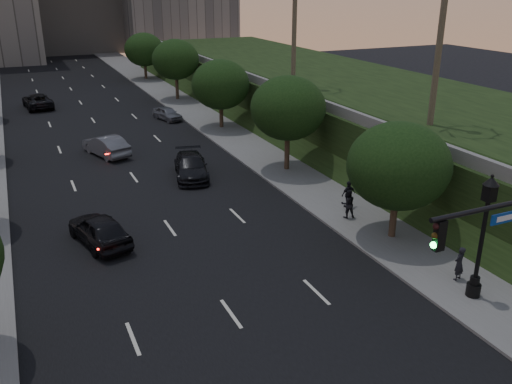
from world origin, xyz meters
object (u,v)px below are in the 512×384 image
sedan_far_right (168,114)px  sedan_mid_left (106,146)px  sedan_far_left (38,101)px  sedan_near_right (191,166)px  sedan_near_left (99,229)px  pedestrian_a (459,263)px  pedestrian_b (348,204)px  pedestrian_c (349,194)px  street_lamp (481,243)px

sedan_far_right → sedan_mid_left: bearing=-144.5°
sedan_far_left → sedan_near_right: sedan_far_left is taller
sedan_near_left → sedan_mid_left: sedan_near_left is taller
pedestrian_a → sedan_mid_left: bearing=-83.4°
sedan_near_right → pedestrian_b: size_ratio=3.15×
pedestrian_c → sedan_far_left: bearing=-73.3°
sedan_mid_left → street_lamp: bearing=93.0°
sedan_near_left → sedan_near_right: (7.43, 7.82, -0.04)m
sedan_near_left → pedestrian_c: pedestrian_c is taller
sedan_far_left → pedestrian_a: (14.63, -45.89, 0.18)m
street_lamp → sedan_near_left: 18.09m
pedestrian_a → sedan_near_left: bearing=-53.4°
sedan_near_left → sedan_mid_left: size_ratio=0.97×
sedan_far_right → street_lamp: bearing=-100.7°
pedestrian_c → pedestrian_b: bearing=50.2°
sedan_far_left → sedan_far_right: 15.54m
pedestrian_b → sedan_near_left: bearing=3.3°
sedan_near_right → pedestrian_a: pedestrian_a is taller
sedan_near_right → sedan_mid_left: bearing=134.2°
sedan_near_right → pedestrian_a: 19.46m
street_lamp → pedestrian_b: street_lamp is taller
sedan_near_left → sedan_mid_left: 15.56m
sedan_mid_left → pedestrian_b: (10.26, -17.96, 0.18)m
pedestrian_c → sedan_near_left: bearing=-11.0°
sedan_far_left → pedestrian_a: 48.16m
sedan_far_left → pedestrian_b: (13.93, -38.07, 0.22)m
sedan_far_left → pedestrian_c: size_ratio=3.40×
street_lamp → pedestrian_b: 9.27m
sedan_mid_left → pedestrian_a: bearing=94.6°
sedan_near_left → pedestrian_a: 17.46m
street_lamp → sedan_near_left: bearing=139.0°
sedan_far_right → pedestrian_a: bearing=-99.9°
sedan_far_left → pedestrian_b: bearing=104.3°
street_lamp → sedan_far_right: street_lamp is taller
pedestrian_b → pedestrian_c: pedestrian_b is taller
sedan_near_right → sedan_far_right: sedan_near_right is taller
sedan_near_left → sedan_far_left: size_ratio=0.86×
street_lamp → sedan_far_left: bearing=106.8°
street_lamp → pedestrian_c: size_ratio=3.45×
sedan_mid_left → pedestrian_a: size_ratio=3.05×
sedan_mid_left → sedan_far_right: (7.46, 9.26, -0.16)m
sedan_far_left → pedestrian_b: pedestrian_b is taller
street_lamp → pedestrian_b: size_ratio=3.36×
sedan_mid_left → pedestrian_b: 20.68m
sedan_far_right → pedestrian_b: size_ratio=2.24×
sedan_near_left → sedan_far_left: 35.39m
sedan_near_left → pedestrian_c: (14.11, -1.45, 0.16)m
pedestrian_a → sedan_far_right: bearing=-100.7°
sedan_far_left → street_lamp: bearing=101.0°
sedan_near_left → sedan_near_right: size_ratio=0.90×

